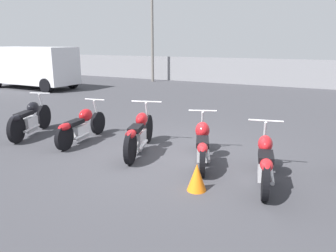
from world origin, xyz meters
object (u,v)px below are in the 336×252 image
object	(u,v)px
motorcycle_slot_0	(30,119)
motorcycle_slot_4	(265,161)
parked_van	(32,66)
traffic_cone_near	(197,177)
light_pole_left	(152,8)
motorcycle_slot_2	(139,133)
motorcycle_slot_3	(202,143)
motorcycle_slot_1	(81,126)

from	to	relation	value
motorcycle_slot_0	motorcycle_slot_4	bearing A→B (deg)	-23.42
parked_van	traffic_cone_near	xyz separation A→B (m)	(12.51, -7.69, -0.96)
light_pole_left	motorcycle_slot_2	bearing A→B (deg)	-61.63
parked_van	motorcycle_slot_3	bearing A→B (deg)	62.93
motorcycle_slot_1	light_pole_left	bearing A→B (deg)	103.68
motorcycle_slot_0	traffic_cone_near	bearing A→B (deg)	-32.60
parked_van	traffic_cone_near	world-z (taller)	parked_van
motorcycle_slot_0	motorcycle_slot_1	bearing A→B (deg)	-14.70
motorcycle_slot_2	traffic_cone_near	bearing A→B (deg)	-50.41
motorcycle_slot_4	motorcycle_slot_3	bearing A→B (deg)	147.78
motorcycle_slot_2	motorcycle_slot_3	bearing A→B (deg)	-15.47
motorcycle_slot_2	motorcycle_slot_4	distance (m)	2.83
motorcycle_slot_3	parked_van	bearing A→B (deg)	130.59
traffic_cone_near	light_pole_left	bearing A→B (deg)	122.25
motorcycle_slot_2	parked_van	distance (m)	12.47
light_pole_left	motorcycle_slot_0	world-z (taller)	light_pole_left
motorcycle_slot_4	motorcycle_slot_0	bearing A→B (deg)	164.43
motorcycle_slot_0	traffic_cone_near	world-z (taller)	motorcycle_slot_0
motorcycle_slot_3	motorcycle_slot_4	size ratio (longest dim) A/B	1.01
light_pole_left	motorcycle_slot_4	bearing A→B (deg)	-53.28
light_pole_left	parked_van	bearing A→B (deg)	-126.51
light_pole_left	parked_van	xyz separation A→B (m)	(-4.13, -5.59, -3.18)
light_pole_left	motorcycle_slot_1	world-z (taller)	light_pole_left
motorcycle_slot_1	motorcycle_slot_2	world-z (taller)	motorcycle_slot_2
motorcycle_slot_0	parked_van	xyz separation A→B (m)	(-7.35, 6.58, 0.76)
light_pole_left	motorcycle_slot_1	size ratio (longest dim) A/B	3.60
motorcycle_slot_4	parked_van	distance (m)	15.12
light_pole_left	motorcycle_slot_3	size ratio (longest dim) A/B	3.69
light_pole_left	motorcycle_slot_4	xyz separation A→B (m)	(9.30, -12.47, -3.96)
motorcycle_slot_2	traffic_cone_near	distance (m)	2.24
motorcycle_slot_1	motorcycle_slot_3	xyz separation A→B (m)	(3.17, 0.00, 0.00)
light_pole_left	traffic_cone_near	bearing A→B (deg)	-57.75
traffic_cone_near	motorcycle_slot_1	bearing A→B (deg)	160.49
motorcycle_slot_3	parked_van	distance (m)	13.73
motorcycle_slot_0	traffic_cone_near	xyz separation A→B (m)	(5.16, -1.10, -0.21)
motorcycle_slot_0	motorcycle_slot_4	world-z (taller)	motorcycle_slot_0
motorcycle_slot_2	motorcycle_slot_4	size ratio (longest dim) A/B	1.08
motorcycle_slot_4	motorcycle_slot_2	bearing A→B (deg)	158.58
motorcycle_slot_0	traffic_cone_near	distance (m)	5.28
motorcycle_slot_2	motorcycle_slot_1	bearing A→B (deg)	161.55
light_pole_left	motorcycle_slot_0	xyz separation A→B (m)	(3.21, -12.17, -3.94)
parked_van	traffic_cone_near	distance (m)	14.71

